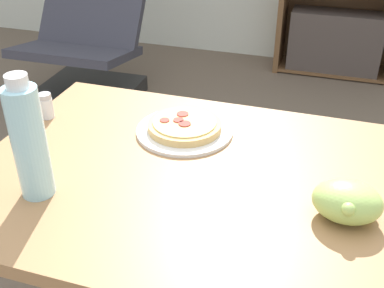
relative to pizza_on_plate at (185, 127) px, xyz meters
name	(u,v)px	position (x,y,z in m)	size (l,w,h in m)	color
dining_table	(216,212)	(0.14, -0.18, -0.12)	(1.17, 0.77, 0.72)	#A37549
pizza_on_plate	(185,127)	(0.00, 0.00, 0.00)	(0.26, 0.26, 0.04)	white
grape_bunch	(347,202)	(0.43, -0.24, 0.03)	(0.14, 0.12, 0.08)	#A8CC66
drink_bottle	(29,141)	(-0.22, -0.35, 0.12)	(0.07, 0.07, 0.28)	#A3DBEA
salt_shaker	(46,106)	(-0.40, -0.04, 0.02)	(0.04, 0.04, 0.07)	white
lounge_chair_near	(87,56)	(-1.11, 1.43, -0.45)	(0.66, 0.77, 0.88)	black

